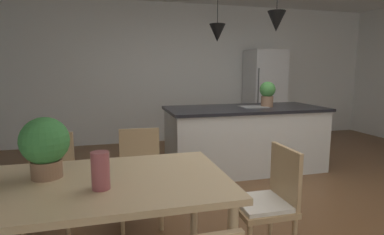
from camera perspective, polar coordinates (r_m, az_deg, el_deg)
name	(u,v)px	position (r m, az deg, el deg)	size (l,w,h in m)	color
ground_plane	(262,205)	(3.54, 12.83, -15.53)	(10.00, 8.40, 0.04)	brown
wall_back_kitchen	(188,73)	(6.29, -0.73, 8.14)	(10.00, 0.12, 2.70)	white
dining_table	(89,192)	(2.07, -18.45, -12.87)	(1.74, 1.00, 0.74)	#D1B284
chair_far_right	(141,173)	(2.96, -9.49, -10.05)	(0.42, 0.42, 0.87)	tan
chair_far_left	(50,180)	(3.00, -24.80, -10.52)	(0.42, 0.42, 0.87)	tan
chair_kitchen_end	(268,201)	(2.41, 13.89, -14.73)	(0.40, 0.40, 0.87)	tan
kitchen_island	(245,138)	(4.49, 9.68, -3.72)	(2.22, 0.97, 0.91)	silver
refrigerator	(264,95)	(6.48, 13.17, 4.02)	(0.69, 0.67, 1.82)	silver
pendant_over_island_main	(217,33)	(4.25, 4.70, 15.34)	(0.21, 0.21, 0.91)	black
pendant_over_island_aux	(276,21)	(4.63, 15.32, 16.77)	(0.25, 0.25, 0.75)	black
potted_plant_on_island	(267,93)	(4.54, 13.75, 4.43)	(0.22, 0.22, 0.36)	#8C664C
potted_plant_on_table	(45,144)	(2.16, -25.52, -4.51)	(0.30, 0.30, 0.39)	#8C664C
vase_on_dining_table	(100,171)	(1.87, -16.56, -9.38)	(0.10, 0.10, 0.22)	#994C51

